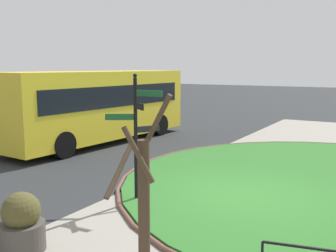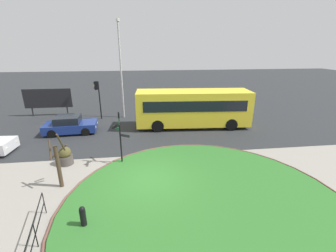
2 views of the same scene
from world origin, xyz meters
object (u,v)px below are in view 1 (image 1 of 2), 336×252
at_px(bus_yellow, 98,104).
at_px(street_tree_bare, 143,195).
at_px(planter_near_signpost, 22,225).
at_px(signpost_directional, 137,129).

distance_m(bus_yellow, street_tree_bare, 11.66).
height_order(bus_yellow, planter_near_signpost, bus_yellow).
relative_size(signpost_directional, street_tree_bare, 1.09).
relative_size(bus_yellow, street_tree_bare, 3.31).
distance_m(bus_yellow, planter_near_signpost, 10.65).
relative_size(signpost_directional, planter_near_signpost, 2.86).
bearing_deg(street_tree_bare, signpost_directional, 36.14).
distance_m(signpost_directional, planter_near_signpost, 3.51).
relative_size(planter_near_signpost, street_tree_bare, 0.38).
bearing_deg(bus_yellow, street_tree_bare, -132.51).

